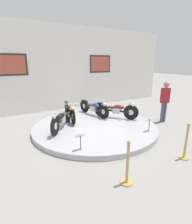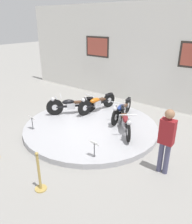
# 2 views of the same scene
# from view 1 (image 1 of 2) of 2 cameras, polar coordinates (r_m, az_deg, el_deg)

# --- Properties ---
(ground_plane) EXTENTS (60.00, 60.00, 0.00)m
(ground_plane) POSITION_cam_1_polar(r_m,az_deg,el_deg) (6.97, -0.33, -5.51)
(ground_plane) COLOR gray
(display_platform) EXTENTS (4.78, 4.78, 0.17)m
(display_platform) POSITION_cam_1_polar(r_m,az_deg,el_deg) (6.94, -0.33, -4.85)
(display_platform) COLOR #ADADB2
(display_platform) RESTS_ON ground_plane
(back_wall) EXTENTS (14.00, 0.22, 4.42)m
(back_wall) POSITION_cam_1_polar(r_m,az_deg,el_deg) (9.79, -11.36, 13.74)
(back_wall) COLOR white
(back_wall) RESTS_ON ground_plane
(motorcycle_black) EXTENTS (1.33, 1.58, 0.81)m
(motorcycle_black) POSITION_cam_1_polar(r_m,az_deg,el_deg) (6.53, -11.15, -2.04)
(motorcycle_black) COLOR black
(motorcycle_black) RESTS_ON display_platform
(motorcycle_orange) EXTENTS (0.55, 1.97, 0.80)m
(motorcycle_orange) POSITION_cam_1_polar(r_m,az_deg,el_deg) (7.50, -8.58, 0.38)
(motorcycle_orange) COLOR black
(motorcycle_orange) RESTS_ON display_platform
(motorcycle_blue) EXTENTS (0.56, 1.94, 0.78)m
(motorcycle_blue) POSITION_cam_1_polar(r_m,az_deg,el_deg) (8.00, -0.64, 1.49)
(motorcycle_blue) COLOR black
(motorcycle_blue) RESTS_ON display_platform
(motorcycle_maroon) EXTENTS (1.29, 1.59, 0.80)m
(motorcycle_maroon) POSITION_cam_1_polar(r_m,az_deg,el_deg) (7.68, 6.72, 0.83)
(motorcycle_maroon) COLOR black
(motorcycle_maroon) RESTS_ON display_platform
(info_placard_front_left) EXTENTS (0.26, 0.11, 0.51)m
(info_placard_front_left) POSITION_cam_1_polar(r_m,az_deg,el_deg) (4.93, -5.10, -8.25)
(info_placard_front_left) COLOR #333338
(info_placard_front_left) RESTS_ON display_platform
(info_placard_front_centre) EXTENTS (0.26, 0.11, 0.51)m
(info_placard_front_centre) POSITION_cam_1_polar(r_m,az_deg,el_deg) (6.48, 17.10, -2.89)
(info_placard_front_centre) COLOR #333338
(info_placard_front_centre) RESTS_ON display_platform
(visitor_standing) EXTENTS (0.36, 0.23, 1.77)m
(visitor_standing) POSITION_cam_1_polar(r_m,az_deg,el_deg) (8.06, 21.56, 3.83)
(visitor_standing) COLOR #4C4C6B
(visitor_standing) RESTS_ON ground_plane
(stanchion_post_left_of_entry) EXTENTS (0.28, 0.28, 1.02)m
(stanchion_post_left_of_entry) POSITION_cam_1_polar(r_m,az_deg,el_deg) (4.00, 10.15, -17.95)
(stanchion_post_left_of_entry) COLOR tan
(stanchion_post_left_of_entry) RESTS_ON ground_plane
(stanchion_post_right_of_entry) EXTENTS (0.28, 0.28, 1.02)m
(stanchion_post_right_of_entry) POSITION_cam_1_polar(r_m,az_deg,el_deg) (5.41, 27.13, -10.08)
(stanchion_post_right_of_entry) COLOR tan
(stanchion_post_right_of_entry) RESTS_ON ground_plane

